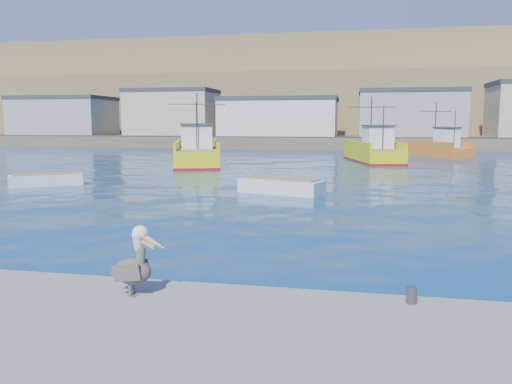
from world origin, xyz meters
TOP-DOWN VIEW (x-y plane):
  - ground at (0.00, 0.00)m, footprint 260.00×260.00m
  - dock_bollards at (0.60, -3.40)m, footprint 36.20×0.20m
  - far_shore at (0.00, 109.20)m, footprint 200.00×81.00m
  - trawler_yellow_a at (-11.95, 30.33)m, footprint 6.90×11.88m
  - trawler_yellow_b at (3.74, 37.03)m, footprint 5.84×10.60m
  - boat_orange at (11.28, 45.74)m, footprint 6.46×8.26m
  - skiff_left at (-16.42, 14.37)m, footprint 4.22×3.55m
  - skiff_mid at (-1.95, 13.83)m, footprint 4.84×3.02m
  - pelican at (-2.21, -3.99)m, footprint 1.11×0.46m

SIDE VIEW (x-z plane):
  - ground at x=0.00m, z-range 0.00..0.00m
  - skiff_left at x=-16.42m, z-range -0.16..0.74m
  - skiff_mid at x=-1.95m, z-range -0.18..0.81m
  - dock_bollards at x=0.60m, z-range 0.50..0.80m
  - trawler_yellow_b at x=3.74m, z-range -2.20..4.15m
  - boat_orange at x=11.28m, z-range -2.00..4.02m
  - trawler_yellow_a at x=-11.95m, z-range -2.22..4.30m
  - pelican at x=-2.21m, z-range 0.40..1.78m
  - far_shore at x=0.00m, z-range -3.02..20.98m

